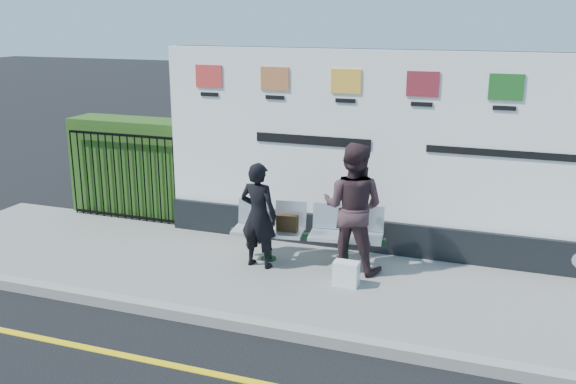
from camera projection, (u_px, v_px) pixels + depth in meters
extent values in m
cube|color=gray|center=(360.00, 288.00, 8.59)|extent=(14.00, 3.00, 0.12)
cube|color=gray|center=(328.00, 339.00, 7.23)|extent=(14.00, 0.18, 0.14)
cube|color=black|center=(415.00, 239.00, 9.57)|extent=(8.00, 0.30, 0.50)
cube|color=white|center=(420.00, 140.00, 9.16)|extent=(8.00, 0.14, 2.50)
cube|color=#295018|center=(136.00, 166.00, 11.49)|extent=(2.35, 0.70, 1.70)
imported|color=black|center=(258.00, 215.00, 9.00)|extent=(0.59, 0.42, 1.52)
imported|color=#392529|center=(353.00, 208.00, 8.84)|extent=(0.94, 0.77, 1.82)
cube|color=black|center=(287.00, 223.00, 9.23)|extent=(0.31, 0.15, 0.24)
cube|color=white|center=(346.00, 274.00, 8.50)|extent=(0.33, 0.20, 0.33)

